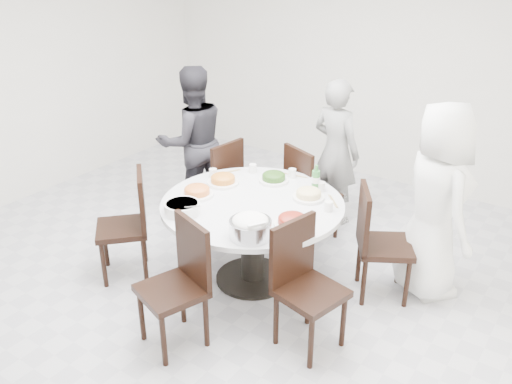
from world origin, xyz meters
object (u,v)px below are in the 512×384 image
Objects in this scene: chair_nw at (214,184)px; diner_middle at (336,152)px; dining_table at (253,242)px; soup_bowl at (182,208)px; chair_n at (313,192)px; chair_sw at (121,226)px; diner_right at (436,202)px; rice_bowl at (250,229)px; chair_s at (171,288)px; beverage_bottle at (316,178)px; chair_se at (311,290)px; diner_left at (193,142)px; chair_ne at (385,244)px.

diner_middle is at bearing 139.06° from chair_nw.
dining_table is 1.47m from diner_middle.
diner_middle reaches higher than soup_bowl.
chair_sw is at bearing 79.81° from chair_n.
diner_middle is (-1.24, 0.70, -0.06)m from diner_right.
rice_bowl reaches higher than dining_table.
diner_middle is (0.02, 2.42, 0.27)m from chair_s.
beverage_bottle is at bearing 90.37° from rice_bowl.
diner_right reaches higher than chair_sw.
diner_middle reaches higher than chair_n.
chair_se reaches higher than dining_table.
chair_nw and chair_se have the same top height.
chair_se is (0.82, 0.54, 0.00)m from chair_s.
chair_n is at bearing 31.54° from diner_right.
beverage_bottle reaches higher than chair_n.
chair_nw is 0.60× the size of diner_left.
diner_right is at bearing 29.92° from dining_table.
soup_bowl reaches higher than dining_table.
diner_left is (-2.11, 1.20, 0.31)m from chair_se.
chair_n is 0.64× the size of diner_middle.
diner_middle is at bearing 107.06° from beverage_bottle.
chair_s is 2.16m from diner_right.
chair_ne is at bearing 34.67° from soup_bowl.
diner_right is 1.03× the size of diner_left.
diner_left is at bearing 170.61° from beverage_bottle.
beverage_bottle is at bearing 142.74° from chair_n.
chair_s is at bearing 114.02° from chair_ne.
chair_ne is 1.00× the size of chair_s.
rice_bowl is (0.32, 0.52, 0.34)m from chair_s.
chair_sw is at bearing 74.00° from diner_middle.
diner_middle is (-0.79, 1.87, 0.27)m from chair_se.
chair_s is at bearing 100.10° from diner_middle.
soup_bowl is at bearing 66.89° from diner_left.
dining_table is 1.58× the size of chair_s.
chair_se is 0.60× the size of diner_left.
diner_left is (-1.30, 1.75, 0.31)m from chair_s.
chair_n is (0.03, 0.98, 0.10)m from dining_table.
chair_n is 3.10× the size of rice_bowl.
soup_bowl is (-0.65, 0.00, -0.02)m from rice_bowl.
chair_n is 0.59× the size of diner_right.
chair_ne is 0.91m from chair_se.
chair_sw is 1.00× the size of chair_s.
diner_middle reaches higher than chair_ne.
chair_s is at bearing 65.52° from diner_left.
diner_left is at bearing 73.26° from chair_se.
chair_n is 1.31m from diner_right.
chair_sw is 1.79m from chair_se.
diner_left is (-2.29, 0.31, 0.31)m from chair_ne.
chair_sw is at bearing 85.76° from chair_ne.
diner_left is 1.63m from beverage_bottle.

